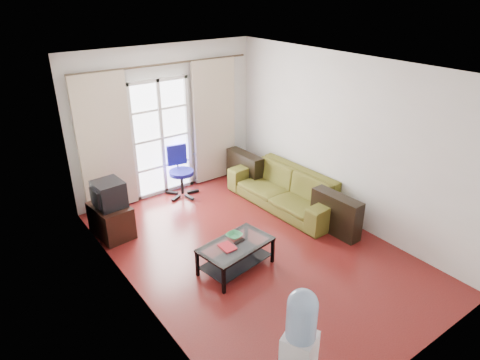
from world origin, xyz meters
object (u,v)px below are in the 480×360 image
at_px(crt_tv, 108,194).
at_px(sofa, 285,189).
at_px(tv_stand, 111,220).
at_px(water_cooler, 299,349).
at_px(coffee_table, 236,253).
at_px(task_chair, 181,181).

bearing_deg(crt_tv, sofa, -20.78).
bearing_deg(tv_stand, water_cooler, -92.14).
relative_size(coffee_table, water_cooler, 0.81).
height_order(crt_tv, task_chair, task_chair).
distance_m(crt_tv, task_chair, 1.74).
bearing_deg(sofa, task_chair, -141.37).
bearing_deg(task_chair, coffee_table, -91.42).
relative_size(crt_tv, task_chair, 0.51).
bearing_deg(tv_stand, task_chair, 14.37).
bearing_deg(water_cooler, task_chair, 49.59).
bearing_deg(water_cooler, crt_tv, 69.61).
bearing_deg(task_chair, sofa, -38.58).
bearing_deg(crt_tv, task_chair, 17.15).
xyz_separation_m(sofa, coffee_table, (-1.79, -0.99, -0.06)).
bearing_deg(tv_stand, coffee_table, -66.66).
relative_size(tv_stand, task_chair, 0.75).
bearing_deg(crt_tv, tv_stand, 98.69).
xyz_separation_m(coffee_table, water_cooler, (-0.78, -2.05, 0.44)).
bearing_deg(crt_tv, water_cooler, -89.95).
xyz_separation_m(sofa, task_chair, (-1.28, 1.47, -0.05)).
relative_size(sofa, tv_stand, 3.24).
bearing_deg(water_cooler, tv_stand, 69.65).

